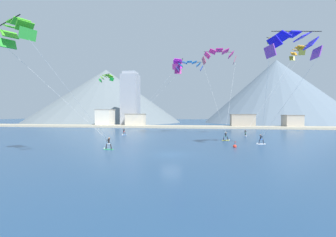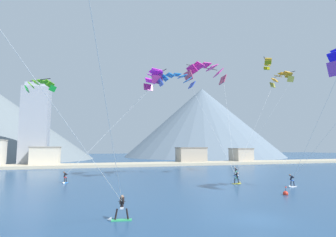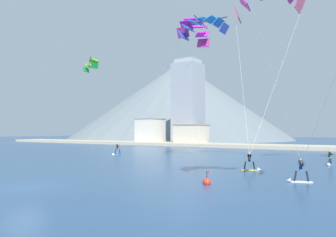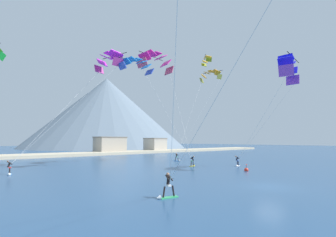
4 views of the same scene
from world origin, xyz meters
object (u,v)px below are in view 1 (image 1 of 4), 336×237
kitesurfer_far_right (108,145)px  race_marker_buoy (235,146)px  kitesurfer_far_left (260,141)px  parafoil_kite_mid_center (219,55)px  kitesurfer_near_lead (245,135)px  parafoil_kite_near_lead (297,52)px  parafoil_kite_far_right (17,31)px  kitesurfer_near_trail (124,133)px  parafoil_kite_distant_low_drift (189,65)px  parafoil_kite_near_trail (178,65)px  parafoil_kite_distant_mid_solo (106,77)px  kitesurfer_mid_center (227,138)px  parafoil_kite_far_left (293,43)px  parafoil_kite_distant_high_outer (273,41)px

kitesurfer_far_right → race_marker_buoy: bearing=14.9°
kitesurfer_far_left → parafoil_kite_mid_center: 23.33m
race_marker_buoy → kitesurfer_near_lead: bearing=75.0°
parafoil_kite_near_lead → parafoil_kite_far_right: 52.49m
kitesurfer_near_trail → parafoil_kite_distant_low_drift: (16.33, -2.60, 15.62)m
kitesurfer_far_left → parafoil_kite_near_trail: bearing=140.4°
kitesurfer_far_right → parafoil_kite_near_lead: size_ratio=0.10×
parafoil_kite_near_trail → parafoil_kite_distant_mid_solo: bearing=-171.3°
kitesurfer_near_trail → parafoil_kite_near_trail: (13.31, 0.66, 16.39)m
parafoil_kite_mid_center → parafoil_kite_distant_mid_solo: 27.07m
kitesurfer_mid_center → parafoil_kite_far_right: bearing=-133.7°
kitesurfer_mid_center → race_marker_buoy: (0.28, -9.32, -0.36)m
kitesurfer_near_lead → kitesurfer_far_right: (-23.55, -23.11, 0.15)m
kitesurfer_far_left → parafoil_kite_far_left: parafoil_kite_far_left is taller
parafoil_kite_distant_mid_solo → race_marker_buoy: bearing=-28.3°
parafoil_kite_distant_high_outer → kitesurfer_far_right: bearing=-145.7°
parafoil_kite_far_right → parafoil_kite_distant_mid_solo: parafoil_kite_distant_mid_solo is taller
parafoil_kite_near_trail → parafoil_kite_distant_high_outer: size_ratio=4.33×
kitesurfer_near_lead → parafoil_kite_far_left: bearing=-83.8°
parafoil_kite_far_right → parafoil_kite_distant_low_drift: 33.72m
kitesurfer_far_right → parafoil_kite_distant_mid_solo: (-9.05, 19.93, 13.40)m
kitesurfer_far_left → kitesurfer_far_right: kitesurfer_far_right is taller
parafoil_kite_distant_mid_solo → parafoil_kite_far_right: bearing=-82.7°
kitesurfer_far_left → parafoil_kite_distant_high_outer: bearing=63.8°
parafoil_kite_near_lead → parafoil_kite_distant_high_outer: (-6.27, -4.08, 1.44)m
kitesurfer_mid_center → parafoil_kite_distant_mid_solo: parafoil_kite_distant_mid_solo is taller
parafoil_kite_distant_low_drift → parafoil_kite_distant_mid_solo: bearing=178.1°
parafoil_kite_near_lead → parafoil_kite_mid_center: parafoil_kite_mid_center is taller
kitesurfer_far_left → parafoil_kite_far_right: bearing=-145.3°
kitesurfer_far_right → race_marker_buoy: kitesurfer_far_right is taller
kitesurfer_near_trail → parafoil_kite_distant_high_outer: (33.90, -2.48, 20.04)m
parafoil_kite_near_lead → parafoil_kite_far_right: parafoil_kite_near_lead is taller
parafoil_kite_mid_center → parafoil_kite_distant_low_drift: parafoil_kite_mid_center is taller
kitesurfer_mid_center → parafoil_kite_distant_low_drift: 18.08m
kitesurfer_near_trail → kitesurfer_far_left: size_ratio=1.01×
kitesurfer_mid_center → kitesurfer_far_right: 23.30m
kitesurfer_mid_center → parafoil_kite_far_left: 20.33m
parafoil_kite_near_lead → parafoil_kite_distant_high_outer: 7.62m
parafoil_kite_near_trail → parafoil_kite_mid_center: 9.86m
kitesurfer_near_lead → parafoil_kite_distant_high_outer: size_ratio=0.45×
kitesurfer_far_right → parafoil_kite_mid_center: 33.87m
kitesurfer_far_right → parafoil_kite_near_trail: bearing=70.9°
parafoil_kite_mid_center → parafoil_kite_far_left: parafoil_kite_mid_center is taller
parafoil_kite_near_lead → kitesurfer_near_lead: bearing=-178.2°
parafoil_kite_far_right → parafoil_kite_distant_low_drift: parafoil_kite_distant_low_drift is taller
kitesurfer_far_right → parafoil_kite_far_left: size_ratio=0.12×
parafoil_kite_distant_high_outer → race_marker_buoy: bearing=-123.9°
kitesurfer_far_right → parafoil_kite_far_left: bearing=4.4°
parafoil_kite_near_trail → parafoil_kite_distant_high_outer: parafoil_kite_distant_high_outer is taller
kitesurfer_near_lead → race_marker_buoy: kitesurfer_near_lead is taller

